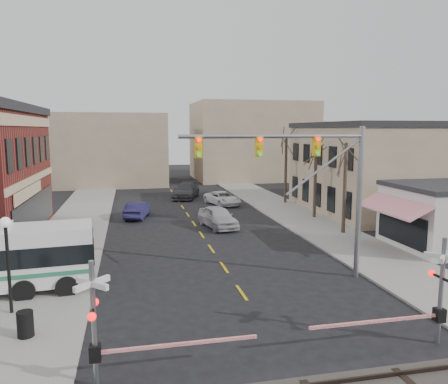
# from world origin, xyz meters

# --- Properties ---
(ground) EXTENTS (160.00, 160.00, 0.00)m
(ground) POSITION_xyz_m (0.00, 0.00, 0.00)
(ground) COLOR black
(ground) RESTS_ON ground
(sidewalk_west) EXTENTS (5.00, 60.00, 0.12)m
(sidewalk_west) POSITION_xyz_m (-9.50, 20.00, 0.06)
(sidewalk_west) COLOR gray
(sidewalk_west) RESTS_ON ground
(sidewalk_east) EXTENTS (5.00, 60.00, 0.12)m
(sidewalk_east) POSITION_xyz_m (9.50, 20.00, 0.06)
(sidewalk_east) COLOR gray
(sidewalk_east) RESTS_ON ground
(tan_building) EXTENTS (20.30, 15.30, 8.50)m
(tan_building) POSITION_xyz_m (22.00, 20.00, 4.26)
(tan_building) COLOR gray
(tan_building) RESTS_ON ground
(tree_east_a) EXTENTS (0.28, 0.28, 6.75)m
(tree_east_a) POSITION_xyz_m (10.50, 12.00, 3.50)
(tree_east_a) COLOR #382B21
(tree_east_a) RESTS_ON sidewalk_east
(tree_east_b) EXTENTS (0.28, 0.28, 6.30)m
(tree_east_b) POSITION_xyz_m (10.80, 18.00, 3.27)
(tree_east_b) COLOR #382B21
(tree_east_b) RESTS_ON sidewalk_east
(tree_east_c) EXTENTS (0.28, 0.28, 7.20)m
(tree_east_c) POSITION_xyz_m (11.00, 26.00, 3.72)
(tree_east_c) COLOR #382B21
(tree_east_c) RESTS_ON sidewalk_east
(traffic_signal_mast) EXTENTS (9.59, 0.30, 8.00)m
(traffic_signal_mast) POSITION_xyz_m (3.94, 3.00, 5.72)
(traffic_signal_mast) COLOR gray
(traffic_signal_mast) RESTS_ON ground
(rr_crossing_west) EXTENTS (5.60, 1.36, 4.00)m
(rr_crossing_west) POSITION_xyz_m (-5.87, -4.58, 1.97)
(rr_crossing_west) COLOR gray
(rr_crossing_west) RESTS_ON ground
(rr_crossing_east) EXTENTS (5.60, 1.36, 4.00)m
(rr_crossing_east) POSITION_xyz_m (5.40, -4.39, 1.97)
(rr_crossing_east) COLOR gray
(rr_crossing_east) RESTS_ON ground
(street_lamp) EXTENTS (0.44, 0.44, 4.14)m
(street_lamp) POSITION_xyz_m (-10.20, 1.58, 3.10)
(street_lamp) COLOR black
(street_lamp) RESTS_ON sidewalk_west
(trash_bin) EXTENTS (0.60, 0.60, 0.98)m
(trash_bin) POSITION_xyz_m (-9.11, -0.86, 0.61)
(trash_bin) COLOR black
(trash_bin) RESTS_ON sidewalk_west
(car_a) EXTENTS (2.90, 5.29, 1.71)m
(car_a) POSITION_xyz_m (1.70, 16.22, 0.85)
(car_a) COLOR #ACABB0
(car_a) RESTS_ON ground
(car_b) EXTENTS (2.53, 4.70, 1.47)m
(car_b) POSITION_xyz_m (-4.58, 21.42, 0.73)
(car_b) COLOR #1D1A42
(car_b) RESTS_ON ground
(car_c) EXTENTS (3.61, 5.37, 1.37)m
(car_c) POSITION_xyz_m (4.28, 26.62, 0.68)
(car_c) COLOR silver
(car_c) RESTS_ON ground
(car_d) EXTENTS (4.17, 6.37, 1.71)m
(car_d) POSITION_xyz_m (1.08, 31.82, 0.86)
(car_d) COLOR #414046
(car_d) RESTS_ON ground
(pedestrian_near) EXTENTS (0.62, 0.77, 1.84)m
(pedestrian_near) POSITION_xyz_m (-9.88, 3.72, 1.04)
(pedestrian_near) COLOR #584B47
(pedestrian_near) RESTS_ON sidewalk_west
(pedestrian_far) EXTENTS (0.94, 0.96, 1.56)m
(pedestrian_far) POSITION_xyz_m (-9.57, 7.20, 0.90)
(pedestrian_far) COLOR #333A59
(pedestrian_far) RESTS_ON sidewalk_west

